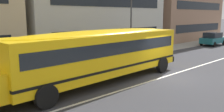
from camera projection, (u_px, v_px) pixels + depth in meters
ground_plane at (166, 76)px, 14.89m from camera, size 400.00×400.00×0.00m
sidewalk_far at (95, 60)px, 19.99m from camera, size 120.00×3.00×0.01m
lane_centreline at (166, 76)px, 14.89m from camera, size 110.00×0.16×0.01m
school_bus at (98, 52)px, 13.25m from camera, size 13.50×3.27×3.00m
parked_car_teal_near_corner at (213, 39)px, 29.75m from camera, size 3.94×1.96×1.64m
street_lamp at (131, 9)px, 21.27m from camera, size 0.44×0.44×6.80m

